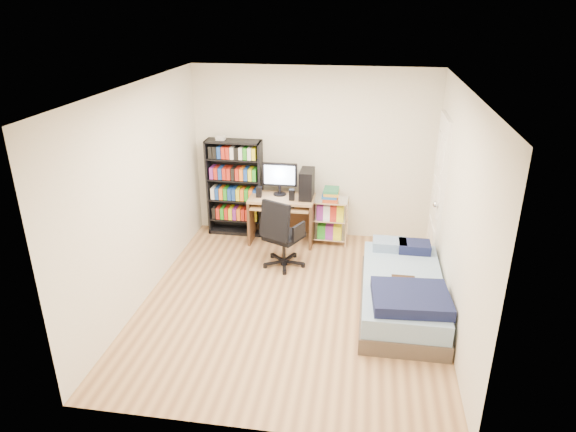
% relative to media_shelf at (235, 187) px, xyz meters
% --- Properties ---
extents(room, '(3.58, 4.08, 2.58)m').
position_rel_media_shelf_xyz_m(room, '(1.14, -1.84, 0.50)').
color(room, tan).
rests_on(room, ground).
extents(media_shelf, '(0.82, 0.27, 1.51)m').
position_rel_media_shelf_xyz_m(media_shelf, '(0.00, 0.00, 0.00)').
color(media_shelf, black).
rests_on(media_shelf, room).
extents(computer_desk, '(0.93, 0.54, 1.17)m').
position_rel_media_shelf_xyz_m(computer_desk, '(0.84, -0.16, -0.11)').
color(computer_desk, tan).
rests_on(computer_desk, room).
extents(office_chair, '(0.76, 0.76, 0.96)m').
position_rel_media_shelf_xyz_m(office_chair, '(0.88, -0.97, -0.44)').
color(office_chair, black).
rests_on(office_chair, room).
extents(wire_cart, '(0.52, 0.38, 0.83)m').
position_rel_media_shelf_xyz_m(wire_cart, '(1.45, -0.12, -0.20)').
color(wire_cart, white).
rests_on(wire_cart, room).
extents(bed, '(0.93, 1.85, 0.53)m').
position_rel_media_shelf_xyz_m(bed, '(2.41, -1.82, -0.51)').
color(bed, '#51463C').
rests_on(bed, room).
extents(door, '(0.12, 0.80, 2.00)m').
position_rel_media_shelf_xyz_m(door, '(2.87, -0.49, 0.25)').
color(door, white).
rests_on(door, room).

